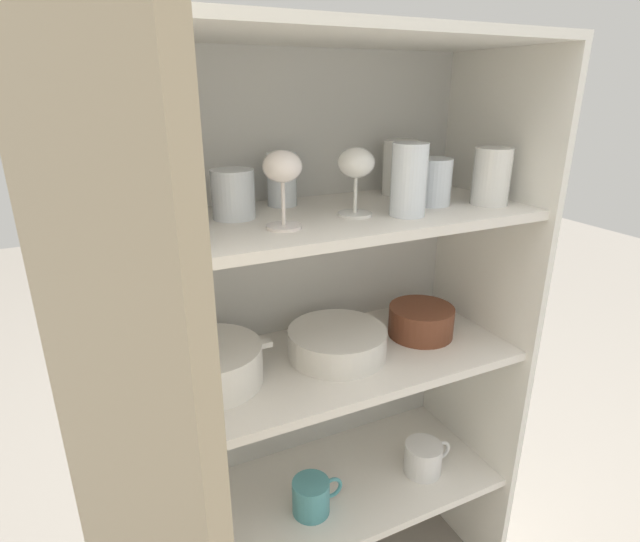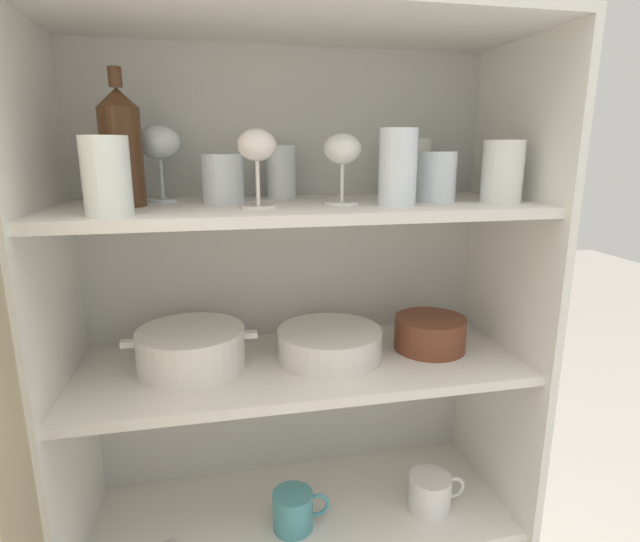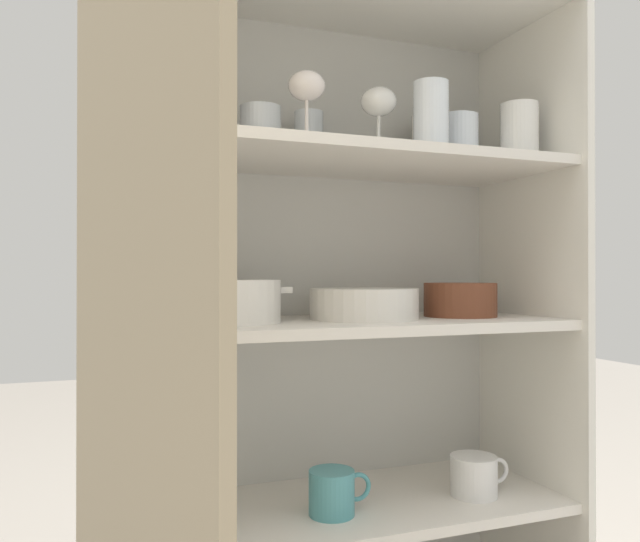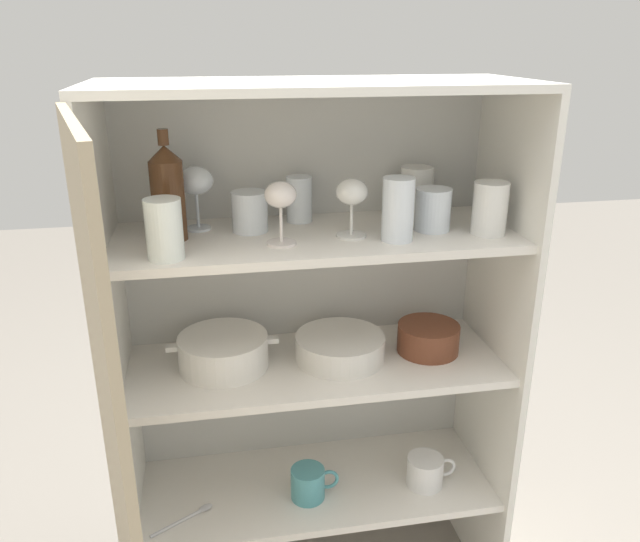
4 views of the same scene
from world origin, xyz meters
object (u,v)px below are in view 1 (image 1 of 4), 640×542
Objects in this scene: coffee_mug_primary at (312,496)px; casserole_dish at (209,365)px; mixing_bowl_large at (421,320)px; wine_bottle at (133,171)px; plate_stack_white at (337,342)px.

casserole_dish is at bearing 160.64° from coffee_mug_primary.
mixing_bowl_large is 0.52m from casserole_dish.
coffee_mug_primary is (0.29, -0.07, -0.76)m from wine_bottle.
casserole_dish is (0.10, 0.00, -0.40)m from wine_bottle.
wine_bottle reaches higher than casserole_dish.
plate_stack_white is 0.23m from mixing_bowl_large.
coffee_mug_primary is at bearing -12.58° from wine_bottle.
plate_stack_white is 0.29m from casserole_dish.
plate_stack_white is at bearing -2.61° from casserole_dish.
wine_bottle reaches higher than plate_stack_white.
plate_stack_white is (0.38, -0.01, -0.41)m from wine_bottle.
mixing_bowl_large is 1.25× the size of coffee_mug_primary.
plate_stack_white is 0.83× the size of casserole_dish.
plate_stack_white is at bearing 179.93° from mixing_bowl_large.
casserole_dish reaches higher than plate_stack_white.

